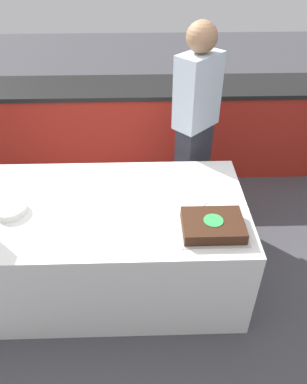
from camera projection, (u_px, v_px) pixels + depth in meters
name	position (u px, v px, depth m)	size (l,w,h in m)	color
ground_plane	(109.00, 277.00, 2.92)	(14.00, 14.00, 0.00)	#424247
back_counter	(115.00, 128.00, 3.89)	(4.40, 0.58, 0.92)	#A82319
dining_table	(105.00, 244.00, 2.69)	(1.94, 1.02, 0.73)	white
cake	(213.00, 225.00, 2.26)	(0.41, 0.32, 0.08)	#B7B2AD
plate_stack	(10.00, 209.00, 2.40)	(0.21, 0.21, 0.05)	white
side_plate_near_cake	(192.00, 198.00, 2.52)	(0.21, 0.21, 0.00)	white
person_cutting_cake	(195.00, 128.00, 2.96)	(0.38, 0.38, 1.70)	#282833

